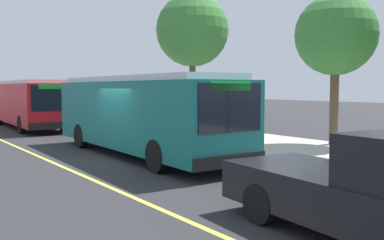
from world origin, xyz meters
name	(u,v)px	position (x,y,z in m)	size (l,w,h in m)	color
ground_plane	(122,159)	(0.00, 0.00, 0.00)	(120.00, 120.00, 0.00)	#2B2B2D
sidewalk_curb	(247,144)	(0.00, 6.00, 0.07)	(44.00, 6.40, 0.15)	#B7B2A8
lane_stripe_center	(61,166)	(0.00, -2.20, 0.00)	(36.00, 0.14, 0.01)	#E0D64C
transit_bus_main	(141,112)	(-0.47, 1.01, 1.62)	(10.65, 2.87, 2.95)	#146B66
transit_bus_second	(29,102)	(-14.25, 0.73, 1.62)	(11.08, 3.10, 2.95)	red
pickup_truck	(381,194)	(9.89, -0.46, 0.86)	(5.55, 2.44, 1.85)	black
bus_shelter	(202,100)	(-2.91, 5.78, 1.92)	(2.90, 1.60, 2.48)	#333338
waiting_bench	(204,127)	(-2.84, 5.86, 0.63)	(1.60, 0.48, 0.95)	brown
route_sign_post	(206,102)	(-0.07, 3.79, 1.96)	(0.44, 0.08, 2.80)	#333338
street_tree_near_shelter	(192,31)	(-6.61, 7.90, 5.81)	(4.19, 4.19, 7.78)	brown
street_tree_upstreet	(336,35)	(2.58, 8.54, 4.68)	(3.36, 3.36, 6.25)	brown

